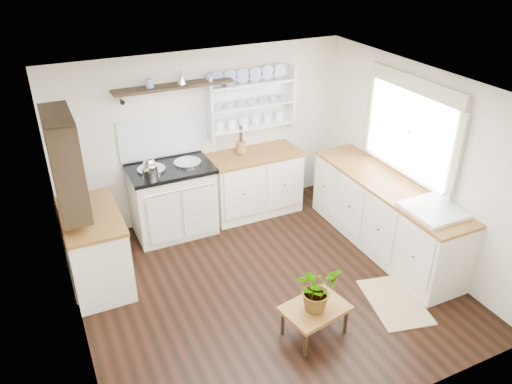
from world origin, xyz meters
TOP-DOWN VIEW (x-y plane):
  - floor at (0.00, 0.00)m, footprint 4.00×3.80m
  - wall_back at (0.00, 1.90)m, footprint 4.00×0.02m
  - wall_right at (2.00, 0.00)m, footprint 0.02×3.80m
  - wall_left at (-2.00, 0.00)m, footprint 0.02×3.80m
  - ceiling at (0.00, 0.00)m, footprint 4.00×3.80m
  - window at (1.95, 0.15)m, footprint 0.08×1.55m
  - aga_cooker at (-0.60, 1.57)m, footprint 1.06×0.74m
  - back_cabinets at (0.60, 1.60)m, footprint 1.27×0.63m
  - right_cabinets at (1.70, 0.10)m, footprint 0.62×2.43m
  - belfast_sink at (1.70, -0.65)m, footprint 0.55×0.60m
  - left_cabinets at (-1.70, 0.90)m, footprint 0.62×1.13m
  - plate_rack at (0.65, 1.86)m, footprint 1.20×0.22m
  - high_shelf at (-0.40, 1.78)m, footprint 1.50×0.29m
  - left_shelving at (-1.84, 0.90)m, footprint 0.28×0.80m
  - kettle at (-0.88, 1.45)m, footprint 0.20×0.20m
  - utensil_crock at (0.43, 1.68)m, footprint 0.13×0.13m
  - center_table at (0.10, -0.89)m, footprint 0.70×0.56m
  - potted_plant at (0.10, -0.89)m, footprint 0.49×0.45m
  - floor_rug at (1.15, -0.87)m, footprint 0.72×0.95m

SIDE VIEW (x-z plane):
  - floor at x=0.00m, z-range -0.01..0.01m
  - floor_rug at x=1.15m, z-range 0.00..0.02m
  - center_table at x=0.10m, z-range 0.13..0.47m
  - right_cabinets at x=1.70m, z-range 0.01..0.91m
  - left_cabinets at x=-1.70m, z-range 0.01..0.91m
  - back_cabinets at x=0.60m, z-range 0.01..0.91m
  - aga_cooker at x=-0.60m, z-range -0.01..0.97m
  - potted_plant at x=0.10m, z-range 0.34..0.80m
  - belfast_sink at x=1.70m, z-range 0.58..1.03m
  - utensil_crock at x=0.43m, z-range 0.91..1.07m
  - kettle at x=-0.88m, z-range 0.93..1.17m
  - wall_back at x=0.00m, z-range 0.00..2.30m
  - wall_right at x=2.00m, z-range 0.00..2.30m
  - wall_left at x=-2.00m, z-range 0.00..2.30m
  - left_shelving at x=-1.84m, z-range 1.02..2.08m
  - plate_rack at x=0.65m, z-range 1.11..2.01m
  - window at x=1.95m, z-range 0.95..2.17m
  - high_shelf at x=-0.40m, z-range 1.83..1.99m
  - ceiling at x=0.00m, z-range 2.29..2.30m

